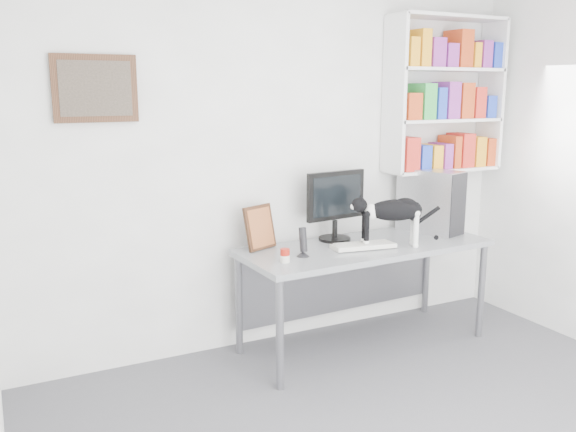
{
  "coord_description": "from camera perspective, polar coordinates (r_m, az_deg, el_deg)",
  "views": [
    {
      "loc": [
        -1.96,
        -2.04,
        1.9
      ],
      "look_at": [
        -0.17,
        1.53,
        1.06
      ],
      "focal_mm": 38.0,
      "sensor_mm": 36.0,
      "label": 1
    }
  ],
  "objects": [
    {
      "name": "monitor",
      "position": [
        4.55,
        4.44,
        1.0
      ],
      "size": [
        0.53,
        0.3,
        0.54
      ],
      "primitive_type": "cube",
      "rotation": [
        0.0,
        0.0,
        0.12
      ],
      "color": "black",
      "rests_on": "desk"
    },
    {
      "name": "soup_can",
      "position": [
        4.0,
        -0.29,
        -3.72
      ],
      "size": [
        0.07,
        0.07,
        0.09
      ],
      "primitive_type": "cylinder",
      "rotation": [
        0.0,
        0.0,
        0.1
      ],
      "color": "#A4190E",
      "rests_on": "desk"
    },
    {
      "name": "room",
      "position": [
        2.89,
        16.92,
        0.36
      ],
      "size": [
        4.01,
        4.01,
        2.7
      ],
      "color": "#515156",
      "rests_on": "ground"
    },
    {
      "name": "cat",
      "position": [
        4.43,
        9.73,
        -0.58
      ],
      "size": [
        0.6,
        0.35,
        0.36
      ],
      "primitive_type": null,
      "rotation": [
        0.0,
        0.0,
        -0.35
      ],
      "color": "black",
      "rests_on": "desk"
    },
    {
      "name": "pc_tower",
      "position": [
        4.95,
        13.15,
        1.38
      ],
      "size": [
        0.36,
        0.54,
        0.5
      ],
      "primitive_type": "cube",
      "rotation": [
        0.0,
        0.0,
        0.3
      ],
      "color": "silver",
      "rests_on": "desk"
    },
    {
      "name": "speaker",
      "position": [
        4.13,
        1.42,
        -2.4
      ],
      "size": [
        0.09,
        0.09,
        0.21
      ],
      "primitive_type": "cylinder",
      "rotation": [
        0.0,
        0.0,
        0.04
      ],
      "color": "black",
      "rests_on": "desk"
    },
    {
      "name": "keyboard",
      "position": [
        4.4,
        7.05,
        -2.78
      ],
      "size": [
        0.47,
        0.24,
        0.03
      ],
      "primitive_type": "cube",
      "rotation": [
        0.0,
        0.0,
        -0.15
      ],
      "color": "silver",
      "rests_on": "desk"
    },
    {
      "name": "wall_art",
      "position": [
        4.07,
        -17.59,
        11.3
      ],
      "size": [
        0.52,
        0.04,
        0.42
      ],
      "primitive_type": "cube",
      "color": "#4F2D19",
      "rests_on": "room"
    },
    {
      "name": "desk",
      "position": [
        4.61,
        7.15,
        -7.37
      ],
      "size": [
        1.9,
        0.81,
        0.78
      ],
      "primitive_type": "cube",
      "rotation": [
        0.0,
        0.0,
        0.04
      ],
      "color": "gray",
      "rests_on": "room"
    },
    {
      "name": "bookshelf",
      "position": [
        5.14,
        14.47,
        10.91
      ],
      "size": [
        1.03,
        0.28,
        1.24
      ],
      "primitive_type": "cube",
      "color": "white",
      "rests_on": "room"
    },
    {
      "name": "leaning_print",
      "position": [
        4.32,
        -2.67,
        -0.99
      ],
      "size": [
        0.28,
        0.2,
        0.32
      ],
      "primitive_type": "cube",
      "rotation": [
        0.0,
        0.0,
        0.39
      ],
      "color": "#4F2D19",
      "rests_on": "desk"
    }
  ]
}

